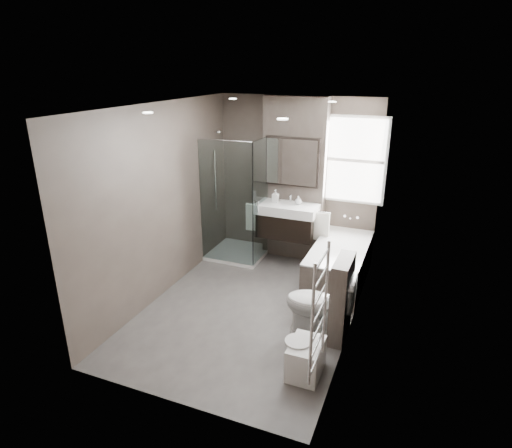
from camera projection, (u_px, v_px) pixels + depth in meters
The scene contains 15 objects.
room at pixel (252, 214), 5.28m from camera, with size 2.70×3.90×2.70m.
vanity_pier at pixel (294, 180), 6.83m from camera, with size 1.00×0.25×2.60m, color #4D443D.
vanity at pixel (287, 220), 6.72m from camera, with size 0.95×0.47×0.66m.
mirror_cabinet at pixel (292, 162), 6.57m from camera, with size 0.86×0.08×0.76m.
towel_left at pixel (253, 217), 6.90m from camera, with size 0.24×0.06×0.44m, color white.
towel_right at pixel (321, 226), 6.51m from camera, with size 0.24×0.06×0.44m, color white.
shower_enclosure at pixel (241, 230), 7.00m from camera, with size 0.90×0.90×2.00m.
bathtub at pixel (339, 262), 6.26m from camera, with size 0.75×1.60×0.57m.
window at pixel (354, 160), 6.47m from camera, with size 0.98×0.06×1.33m.
toilet at pixel (319, 304), 5.00m from camera, with size 0.45×0.79×0.80m, color white.
cistern_box at pixel (341, 299), 4.92m from camera, with size 0.19×0.55×1.00m.
bidet at pixel (305, 358), 4.41m from camera, with size 0.40×0.45×0.48m.
towel_radiator at pixel (319, 312), 3.52m from camera, with size 0.03×0.49×1.10m.
soap_bottle_a at pixel (275, 196), 6.69m from camera, with size 0.09×0.09×0.20m, color white.
soap_bottle_b at pixel (298, 200), 6.60m from camera, with size 0.11×0.11×0.14m, color white.
Camera 1 is at (1.90, -4.62, 3.03)m, focal length 30.00 mm.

